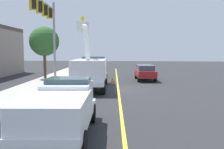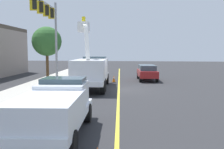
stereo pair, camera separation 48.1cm
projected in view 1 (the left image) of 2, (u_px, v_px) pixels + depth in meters
ground at (118, 90)px, 20.33m from camera, size 120.00×120.00×0.00m
sidewalk_far_side at (31, 89)px, 20.38m from camera, size 60.06×9.60×0.12m
lane_centre_stripe at (118, 90)px, 20.33m from camera, size 49.76×5.18×0.01m
utility_bucket_truck at (91, 70)px, 21.00m from camera, size 8.41×3.31×6.24m
service_pickup_truck at (62, 107)px, 9.06m from camera, size 5.78×2.65×2.06m
passing_minivan at (145, 71)px, 26.94m from camera, size 4.97×2.37×1.69m
traffic_cone_mid_front at (112, 79)px, 25.25m from camera, size 0.40×0.40×0.71m
traffic_signal_mast at (48, 22)px, 21.79m from camera, size 7.09×1.04×7.98m
street_tree_right at (44, 41)px, 27.67m from camera, size 3.34×3.34×6.00m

